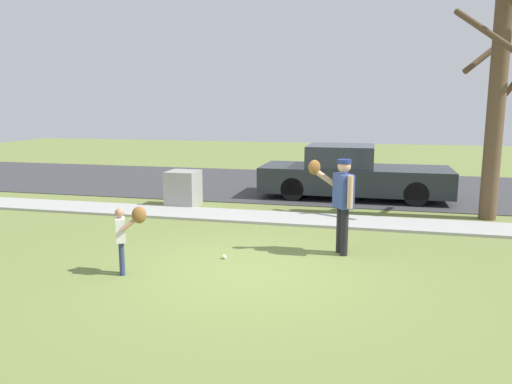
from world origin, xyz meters
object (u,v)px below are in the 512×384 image
at_px(person_adult, 341,195).
at_px(parked_pickup_dark, 351,174).
at_px(utility_cabinet, 183,189).
at_px(street_tree_near, 497,100).
at_px(person_child, 125,231).
at_px(baseball, 224,257).

xyz_separation_m(person_adult, parked_pickup_dark, (-0.07, 5.49, -0.38)).
bearing_deg(parked_pickup_dark, utility_cabinet, -152.45).
bearing_deg(street_tree_near, person_child, -139.12).
bearing_deg(person_child, parked_pickup_dark, 37.49).
relative_size(street_tree_near, parked_pickup_dark, 0.98).
distance_m(baseball, street_tree_near, 7.13).
height_order(utility_cabinet, parked_pickup_dark, parked_pickup_dark).
bearing_deg(utility_cabinet, person_child, -77.53).
relative_size(person_adult, street_tree_near, 0.33).
relative_size(person_child, utility_cabinet, 1.18).
bearing_deg(person_child, street_tree_near, 10.89).
bearing_deg(street_tree_near, utility_cabinet, -178.13).
bearing_deg(utility_cabinet, street_tree_near, 1.87).
xyz_separation_m(baseball, parked_pickup_dark, (1.82, 6.25, 0.64)).
bearing_deg(person_child, utility_cabinet, 72.47).
distance_m(utility_cabinet, parked_pickup_dark, 4.73).
relative_size(person_child, parked_pickup_dark, 0.21).
height_order(person_child, baseball, person_child).
height_order(person_adult, parked_pickup_dark, person_adult).
bearing_deg(street_tree_near, parked_pickup_dark, 148.72).
distance_m(person_child, utility_cabinet, 5.30).
xyz_separation_m(person_adult, person_child, (-3.12, -1.86, -0.35)).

